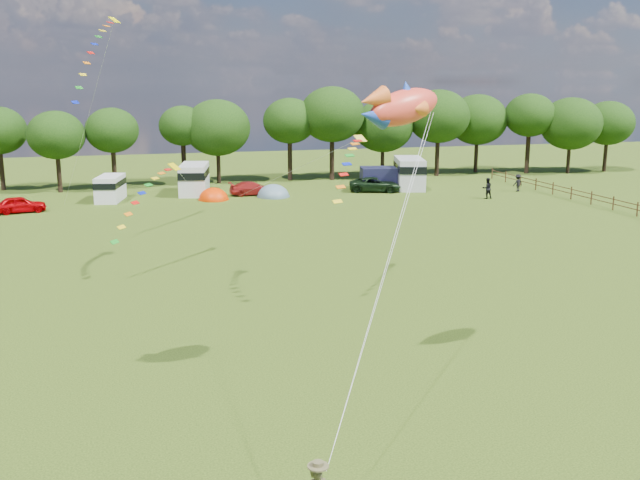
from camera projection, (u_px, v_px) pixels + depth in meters
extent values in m
plane|color=black|center=(382.00, 403.00, 24.34)|extent=(180.00, 180.00, 0.00)
cylinder|color=black|center=(2.00, 171.00, 71.75)|extent=(0.47, 0.47, 3.90)
cylinder|color=black|center=(59.00, 174.00, 70.39)|extent=(0.44, 0.44, 3.56)
ellipsoid|color=black|center=(56.00, 135.00, 69.55)|extent=(5.56, 5.56, 4.73)
cylinder|color=black|center=(114.00, 170.00, 72.61)|extent=(0.47, 0.47, 3.95)
ellipsoid|color=black|center=(112.00, 130.00, 71.75)|extent=(5.33, 5.33, 4.53)
cylinder|color=black|center=(184.00, 164.00, 76.11)|extent=(0.50, 0.50, 4.33)
ellipsoid|color=black|center=(182.00, 126.00, 75.24)|extent=(4.95, 4.95, 4.21)
cylinder|color=black|center=(219.00, 168.00, 76.72)|extent=(0.43, 0.43, 3.31)
ellipsoid|color=black|center=(217.00, 128.00, 75.79)|extent=(7.03, 7.03, 5.98)
cylinder|color=black|center=(290.00, 161.00, 78.88)|extent=(0.50, 0.50, 4.36)
ellipsoid|color=black|center=(290.00, 121.00, 77.93)|extent=(5.84, 5.84, 4.97)
cylinder|color=black|center=(332.00, 160.00, 79.22)|extent=(0.51, 0.51, 4.55)
ellipsoid|color=black|center=(332.00, 114.00, 78.15)|extent=(7.15, 7.15, 6.08)
cylinder|color=black|center=(382.00, 163.00, 81.65)|extent=(0.42, 0.42, 3.21)
ellipsoid|color=black|center=(383.00, 126.00, 80.73)|extent=(6.90, 6.90, 5.86)
cylinder|color=black|center=(437.00, 158.00, 82.59)|extent=(0.48, 0.48, 4.17)
ellipsoid|color=black|center=(439.00, 116.00, 81.56)|extent=(7.16, 7.16, 6.09)
cylinder|color=black|center=(476.00, 157.00, 86.00)|extent=(0.45, 0.45, 3.66)
ellipsoid|color=black|center=(478.00, 120.00, 85.03)|extent=(7.05, 7.05, 5.99)
cylinder|color=black|center=(527.00, 154.00, 84.93)|extent=(0.52, 0.52, 4.65)
ellipsoid|color=black|center=(530.00, 115.00, 83.94)|extent=(5.96, 5.96, 5.06)
cylinder|color=black|center=(568.00, 160.00, 85.07)|extent=(0.42, 0.42, 3.19)
ellipsoid|color=black|center=(571.00, 124.00, 84.13)|extent=(7.23, 7.23, 6.14)
cylinder|color=black|center=(605.00, 157.00, 86.80)|extent=(0.44, 0.44, 3.52)
ellipsoid|color=black|center=(608.00, 123.00, 85.91)|extent=(6.22, 6.22, 5.28)
cylinder|color=#472D19|center=(637.00, 209.00, 57.89)|extent=(0.12, 0.12, 1.20)
cylinder|color=#472D19|center=(613.00, 203.00, 60.71)|extent=(0.12, 0.12, 1.20)
cylinder|color=#472D19|center=(625.00, 202.00, 59.23)|extent=(0.08, 3.00, 0.08)
cylinder|color=#472D19|center=(625.00, 207.00, 59.31)|extent=(0.08, 3.00, 0.08)
cylinder|color=#472D19|center=(591.00, 198.00, 63.54)|extent=(0.12, 0.12, 1.20)
cylinder|color=#472D19|center=(602.00, 197.00, 62.05)|extent=(0.08, 3.00, 0.08)
cylinder|color=#472D19|center=(602.00, 201.00, 62.14)|extent=(0.08, 3.00, 0.08)
cylinder|color=#472D19|center=(571.00, 193.00, 66.36)|extent=(0.12, 0.12, 1.20)
cylinder|color=#472D19|center=(581.00, 192.00, 64.87)|extent=(0.08, 3.00, 0.08)
cylinder|color=#472D19|center=(581.00, 196.00, 64.96)|extent=(0.08, 3.00, 0.08)
cylinder|color=#472D19|center=(553.00, 188.00, 69.19)|extent=(0.12, 0.12, 1.20)
cylinder|color=#472D19|center=(562.00, 187.00, 67.70)|extent=(0.08, 3.00, 0.08)
cylinder|color=#472D19|center=(562.00, 191.00, 67.78)|extent=(0.08, 3.00, 0.08)
cylinder|color=#472D19|center=(536.00, 184.00, 72.01)|extent=(0.12, 0.12, 1.20)
cylinder|color=#472D19|center=(544.00, 183.00, 70.52)|extent=(0.08, 3.00, 0.08)
cylinder|color=#472D19|center=(544.00, 187.00, 70.61)|extent=(0.08, 3.00, 0.08)
cylinder|color=#472D19|center=(520.00, 180.00, 74.83)|extent=(0.12, 0.12, 1.20)
cylinder|color=#472D19|center=(528.00, 179.00, 73.35)|extent=(0.08, 3.00, 0.08)
cylinder|color=#472D19|center=(528.00, 183.00, 73.43)|extent=(0.08, 3.00, 0.08)
cylinder|color=#472D19|center=(506.00, 177.00, 77.66)|extent=(0.12, 0.12, 1.20)
cylinder|color=#472D19|center=(513.00, 175.00, 76.17)|extent=(0.08, 3.00, 0.08)
cylinder|color=#472D19|center=(513.00, 179.00, 76.26)|extent=(0.08, 3.00, 0.08)
cylinder|color=#472D19|center=(492.00, 173.00, 80.48)|extent=(0.12, 0.12, 1.20)
cylinder|color=#472D19|center=(499.00, 172.00, 78.99)|extent=(0.08, 3.00, 0.08)
cylinder|color=#472D19|center=(499.00, 176.00, 79.08)|extent=(0.08, 3.00, 0.08)
imported|color=#B50004|center=(20.00, 204.00, 59.53)|extent=(4.48, 2.51, 1.41)
imported|color=maroon|center=(252.00, 188.00, 68.84)|extent=(4.38, 1.97, 1.30)
imported|color=black|center=(375.00, 185.00, 70.98)|extent=(5.77, 4.00, 1.44)
cube|color=silver|center=(110.00, 188.00, 65.50)|extent=(2.87, 4.92, 2.31)
cube|color=black|center=(110.00, 183.00, 65.40)|extent=(2.93, 5.02, 0.55)
cylinder|color=black|center=(107.00, 200.00, 64.26)|extent=(0.69, 0.37, 0.65)
cylinder|color=black|center=(114.00, 195.00, 67.10)|extent=(0.69, 0.37, 0.65)
cube|color=silver|center=(194.00, 179.00, 69.55)|extent=(3.55, 6.18, 2.90)
cube|color=black|center=(194.00, 173.00, 69.42)|extent=(3.62, 6.30, 0.69)
cylinder|color=black|center=(193.00, 192.00, 67.99)|extent=(0.86, 0.45, 0.82)
cylinder|color=black|center=(197.00, 187.00, 71.55)|extent=(0.86, 0.45, 0.82)
cube|color=#BBBBBD|center=(409.00, 173.00, 73.26)|extent=(4.18, 6.65, 3.09)
cube|color=black|center=(409.00, 167.00, 73.12)|extent=(4.27, 6.79, 0.73)
cylinder|color=black|center=(411.00, 187.00, 71.60)|extent=(0.92, 0.54, 0.87)
cylinder|color=black|center=(407.00, 181.00, 75.39)|extent=(0.92, 0.54, 0.87)
ellipsoid|color=#E73200|center=(214.00, 199.00, 66.27)|extent=(2.71, 3.11, 2.22)
cylinder|color=#E73200|center=(214.00, 199.00, 66.27)|extent=(2.84, 2.84, 0.08)
ellipsoid|color=slate|center=(273.00, 197.00, 67.99)|extent=(3.01, 3.46, 2.35)
cylinder|color=slate|center=(273.00, 196.00, 67.99)|extent=(3.16, 3.16, 0.08)
cube|color=black|center=(378.00, 178.00, 72.86)|extent=(4.03, 3.51, 2.20)
ellipsoid|color=#F6432F|center=(404.00, 107.00, 23.80)|extent=(3.14, 1.87, 1.71)
ellipsoid|color=#ECF408|center=(404.00, 111.00, 23.82)|extent=(1.97, 1.15, 0.93)
cone|color=orange|center=(373.00, 100.00, 23.08)|extent=(1.21, 1.01, 0.90)
cone|color=#1B3FA7|center=(373.00, 116.00, 23.20)|extent=(1.21, 1.01, 0.90)
cone|color=#1B3FA7|center=(407.00, 90.00, 23.72)|extent=(0.81, 0.90, 0.76)
sphere|color=white|center=(422.00, 102.00, 24.54)|extent=(0.28, 0.28, 0.28)
sphere|color=black|center=(423.00, 102.00, 24.61)|extent=(0.14, 0.14, 0.14)
cube|color=#FEF600|center=(114.00, 20.00, 49.60)|extent=(0.85, 0.88, 0.42)
cube|color=red|center=(110.00, 23.00, 49.11)|extent=(0.55, 0.65, 0.12)
cube|color=orange|center=(106.00, 26.00, 48.63)|extent=(0.54, 0.65, 0.13)
cube|color=yellow|center=(103.00, 31.00, 48.17)|extent=(0.54, 0.65, 0.14)
cube|color=#198C1E|center=(99.00, 37.00, 47.73)|extent=(0.54, 0.65, 0.15)
cube|color=#0C1EB2|center=(95.00, 44.00, 47.30)|extent=(0.53, 0.65, 0.16)
cube|color=red|center=(91.00, 53.00, 46.90)|extent=(0.53, 0.64, 0.17)
cube|color=orange|center=(87.00, 63.00, 46.50)|extent=(0.52, 0.64, 0.18)
cube|color=yellow|center=(83.00, 75.00, 46.13)|extent=(0.52, 0.64, 0.19)
cube|color=#198C1E|center=(79.00, 88.00, 45.77)|extent=(0.51, 0.63, 0.20)
cube|color=#0C1EB2|center=(75.00, 102.00, 45.44)|extent=(0.50, 0.63, 0.21)
cube|color=#E2CC05|center=(174.00, 167.00, 42.73)|extent=(0.85, 0.87, 0.41)
cube|color=red|center=(168.00, 170.00, 42.22)|extent=(0.54, 0.64, 0.12)
cube|color=orange|center=(162.00, 173.00, 41.73)|extent=(0.54, 0.64, 0.13)
cube|color=yellow|center=(155.00, 178.00, 41.25)|extent=(0.54, 0.64, 0.14)
cube|color=#198C1E|center=(149.00, 185.00, 40.79)|extent=(0.54, 0.64, 0.15)
cube|color=#0C1EB2|center=(142.00, 193.00, 40.34)|extent=(0.53, 0.63, 0.16)
cube|color=red|center=(135.00, 203.00, 39.92)|extent=(0.53, 0.63, 0.17)
cube|color=orange|center=(128.00, 214.00, 39.51)|extent=(0.52, 0.63, 0.18)
cube|color=yellow|center=(122.00, 227.00, 39.12)|extent=(0.52, 0.62, 0.19)
cube|color=#198C1E|center=(115.00, 242.00, 38.74)|extent=(0.51, 0.62, 0.19)
cube|color=yellow|center=(360.00, 138.00, 37.20)|extent=(0.70, 0.65, 0.35)
cube|color=red|center=(358.00, 141.00, 36.63)|extent=(0.55, 0.38, 0.10)
cube|color=orange|center=(355.00, 144.00, 36.06)|extent=(0.55, 0.38, 0.11)
cube|color=yellow|center=(352.00, 149.00, 35.51)|extent=(0.55, 0.38, 0.12)
cube|color=#198C1E|center=(350.00, 155.00, 34.98)|extent=(0.55, 0.37, 0.12)
cube|color=#0C1EB2|center=(347.00, 164.00, 34.47)|extent=(0.55, 0.37, 0.13)
cube|color=red|center=(344.00, 174.00, 33.97)|extent=(0.55, 0.37, 0.14)
cube|color=orange|center=(341.00, 187.00, 33.50)|extent=(0.54, 0.36, 0.15)
cube|color=yellow|center=(338.00, 201.00, 33.03)|extent=(0.54, 0.36, 0.16)
imported|color=black|center=(487.00, 188.00, 66.67)|extent=(0.97, 0.62, 1.96)
imported|color=black|center=(518.00, 183.00, 71.06)|extent=(1.20, 0.75, 1.73)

